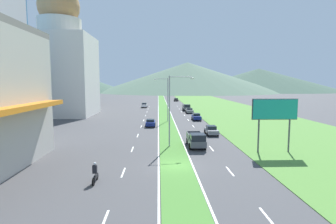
{
  "coord_description": "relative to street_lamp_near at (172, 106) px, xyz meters",
  "views": [
    {
      "loc": [
        -1.76,
        -26.85,
        8.42
      ],
      "look_at": [
        0.39,
        32.81,
        2.05
      ],
      "focal_mm": 28.93,
      "sensor_mm": 36.0,
      "label": 1
    }
  ],
  "objects": [
    {
      "name": "lane_dash_right_4",
      "position": [
        5.02,
        7.75,
        -5.44
      ],
      "size": [
        0.16,
        2.8,
        0.01
      ],
      "primitive_type": "cube",
      "color": "silver",
      "rests_on": "ground_plane"
    },
    {
      "name": "lane_dash_left_10",
      "position": [
        -5.18,
        62.14,
        -5.44
      ],
      "size": [
        0.16,
        2.8,
        0.01
      ],
      "primitive_type": "cube",
      "color": "silver",
      "rests_on": "ground_plane"
    },
    {
      "name": "car_3",
      "position": [
        -3.38,
        17.03,
        -4.71
      ],
      "size": [
        1.91,
        4.12,
        1.43
      ],
      "rotation": [
        0.0,
        0.0,
        1.57
      ],
      "color": "navy",
      "rests_on": "ground_plane"
    },
    {
      "name": "car_2",
      "position": [
        6.95,
        40.34,
        -4.72
      ],
      "size": [
        1.98,
        4.4,
        1.39
      ],
      "rotation": [
        0.0,
        0.0,
        -1.57
      ],
      "color": "slate",
      "rests_on": "ground_plane"
    },
    {
      "name": "pickup_truck_0",
      "position": [
        3.16,
        -0.43,
        -4.47
      ],
      "size": [
        2.18,
        5.4,
        2.0
      ],
      "rotation": [
        0.0,
        0.0,
        -1.57
      ],
      "color": "#515459",
      "rests_on": "ground_plane"
    },
    {
      "name": "billboard_roadside",
      "position": [
        12.17,
        -3.59,
        -0.45
      ],
      "size": [
        5.58,
        0.28,
        6.58
      ],
      "color": "#4C4C51",
      "rests_on": "ground_plane"
    },
    {
      "name": "lane_dash_left_6",
      "position": [
        -5.18,
        25.88,
        -5.44
      ],
      "size": [
        0.16,
        2.8,
        0.01
      ],
      "primitive_type": "cube",
      "color": "silver",
      "rests_on": "ground_plane"
    },
    {
      "name": "lane_dash_right_7",
      "position": [
        5.02,
        34.94,
        -5.44
      ],
      "size": [
        0.16,
        2.8,
        0.01
      ],
      "primitive_type": "cube",
      "color": "silver",
      "rests_on": "ground_plane"
    },
    {
      "name": "hill_far_center",
      "position": [
        26.69,
        228.69,
        8.77
      ],
      "size": [
        173.84,
        173.84,
        28.44
      ],
      "primitive_type": "cone",
      "color": "#516B56",
      "rests_on": "ground_plane"
    },
    {
      "name": "lane_dash_right_5",
      "position": [
        5.02,
        16.81,
        -5.44
      ],
      "size": [
        0.16,
        2.8,
        0.01
      ],
      "primitive_type": "cube",
      "color": "silver",
      "rests_on": "ground_plane"
    },
    {
      "name": "ground_plane",
      "position": [
        -0.08,
        -8.51,
        -5.45
      ],
      "size": [
        600.0,
        600.0,
        0.0
      ],
      "primitive_type": "plane",
      "color": "#424244"
    },
    {
      "name": "grass_verge_right",
      "position": [
        20.52,
        51.49,
        -5.42
      ],
      "size": [
        24.0,
        240.0,
        0.06
      ],
      "primitive_type": "cube",
      "color": "#518438",
      "rests_on": "ground_plane"
    },
    {
      "name": "edge_line_median_right",
      "position": [
        1.67,
        51.49,
        -5.44
      ],
      "size": [
        0.16,
        240.0,
        0.01
      ],
      "primitive_type": "cube",
      "color": "silver",
      "rests_on": "ground_plane"
    },
    {
      "name": "lane_dash_right_3",
      "position": [
        5.02,
        -1.32,
        -5.44
      ],
      "size": [
        0.16,
        2.8,
        0.01
      ],
      "primitive_type": "cube",
      "color": "silver",
      "rests_on": "ground_plane"
    },
    {
      "name": "lane_dash_left_1",
      "position": [
        -5.18,
        -19.45,
        -5.44
      ],
      "size": [
        0.16,
        2.8,
        0.01
      ],
      "primitive_type": "cube",
      "color": "silver",
      "rests_on": "ground_plane"
    },
    {
      "name": "lane_dash_right_1",
      "position": [
        5.02,
        -19.45,
        -5.44
      ],
      "size": [
        0.16,
        2.8,
        0.01
      ],
      "primitive_type": "cube",
      "color": "silver",
      "rests_on": "ground_plane"
    },
    {
      "name": "car_1",
      "position": [
        6.86,
        25.65,
        -4.66
      ],
      "size": [
        1.91,
        4.15,
        1.57
      ],
      "rotation": [
        0.0,
        0.0,
        -1.57
      ],
      "color": "navy",
      "rests_on": "ground_plane"
    },
    {
      "name": "edge_line_median_left",
      "position": [
        -1.83,
        51.49,
        -5.44
      ],
      "size": [
        0.16,
        240.0,
        0.01
      ],
      "primitive_type": "cube",
      "color": "silver",
      "rests_on": "ground_plane"
    },
    {
      "name": "lane_dash_left_7",
      "position": [
        -5.18,
        34.94,
        -5.44
      ],
      "size": [
        0.16,
        2.8,
        0.01
      ],
      "primitive_type": "cube",
      "color": "silver",
      "rests_on": "ground_plane"
    },
    {
      "name": "street_lamp_mid",
      "position": [
        -0.1,
        23.95,
        0.04
      ],
      "size": [
        3.18,
        0.34,
        9.52
      ],
      "color": "#99999E",
      "rests_on": "ground_plane"
    },
    {
      "name": "midrise_colored",
      "position": [
        -34.29,
        67.75,
        5.38
      ],
      "size": [
        12.66,
        12.66,
        21.65
      ],
      "primitive_type": "cube",
      "color": "#9E9384",
      "rests_on": "ground_plane"
    },
    {
      "name": "lane_dash_right_10",
      "position": [
        5.02,
        62.14,
        -5.44
      ],
      "size": [
        0.16,
        2.8,
        0.01
      ],
      "primitive_type": "cube",
      "color": "silver",
      "rests_on": "ground_plane"
    },
    {
      "name": "lane_dash_right_6",
      "position": [
        5.02,
        25.88,
        -5.44
      ],
      "size": [
        0.16,
        2.8,
        0.01
      ],
      "primitive_type": "cube",
      "color": "silver",
      "rests_on": "ground_plane"
    },
    {
      "name": "lane_dash_right_2",
      "position": [
        5.02,
        -10.38,
        -5.44
      ],
      "size": [
        0.16,
        2.8,
        0.01
      ],
      "primitive_type": "cube",
      "color": "silver",
      "rests_on": "ground_plane"
    },
    {
      "name": "car_4",
      "position": [
        -6.7,
        58.53,
        -4.63
      ],
      "size": [
        1.97,
        4.31,
        1.62
      ],
      "rotation": [
        0.0,
        0.0,
        1.57
      ],
      "color": "silver",
      "rests_on": "ground_plane"
    },
    {
      "name": "lane_dash_right_9",
      "position": [
        5.02,
        53.07,
        -5.44
      ],
      "size": [
        0.16,
        2.8,
        0.01
      ],
      "primitive_type": "cube",
      "color": "silver",
      "rests_on": "ground_plane"
    },
    {
      "name": "lane_dash_left_5",
      "position": [
        -5.18,
        16.81,
        -5.44
      ],
      "size": [
        0.16,
        2.8,
        0.01
      ],
      "primitive_type": "cube",
      "color": "silver",
      "rests_on": "ground_plane"
    },
    {
      "name": "lane_dash_left_4",
      "position": [
        -5.18,
        7.75,
        -5.44
      ],
      "size": [
        0.16,
        2.8,
        0.01
      ],
      "primitive_type": "cube",
      "color": "silver",
      "rests_on": "ground_plane"
    },
    {
      "name": "lane_dash_left_3",
      "position": [
        -5.18,
        -1.32,
        -5.44
      ],
      "size": [
        0.16,
        2.8,
        0.01
      ],
      "primitive_type": "cube",
      "color": "silver",
      "rests_on": "ground_plane"
    },
    {
      "name": "lane_dash_left_2",
      "position": [
        -5.18,
        -10.38,
        -5.44
      ],
      "size": [
        0.16,
        2.8,
        0.01
      ],
      "primitive_type": "cube",
      "color": "silver",
      "rests_on": "ground_plane"
    },
    {
      "name": "car_5",
      "position": [
        6.83,
        8.09,
        -4.7
      ],
      "size": [
        1.87,
        4.12,
        1.48
      ],
      "rotation": [
        0.0,
        0.0,
        -1.57
      ],
      "color": "slate",
      "rests_on": "ground_plane"
    },
    {
      "name": "lane_dash_right_8",
      "position": [
        5.02,
        44.01,
        -5.44
      ],
      "size": [
        0.16,
        2.8,
        0.01
      ],
      "primitive_type": "cube",
      "color": "silver",
      "rests_on": "ground_plane"
    },
    {
      "name": "street_lamp_near",
      "position": [
        0.0,
        0.0,
        0.0
      ],
      "size": [
        3.39,
        0.49,
        9.4
      ],
      "color": "#99999E",
      "rests_on": "ground_plane"
    },
    {
      "name": "hill_far_right",
      "position": [
        107.52,
        257.43,
        6.65
      ],
      "size": [
        166.63,
        166.63,
        24.19
      ],
      "primitive_type": "cone",
      "color": "#3D5647",
      "rests_on": "ground_plane"
    },
    {
      "name": "grass_median",
      "position": [
        -0.08,
        51.49,
        -5.42
      ],
      "size": [
        3.2,
        240.0,
        0.06
      ],
      "primitive_type": "cube",
      "color": "#477F33",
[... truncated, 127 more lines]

